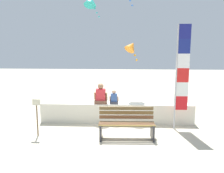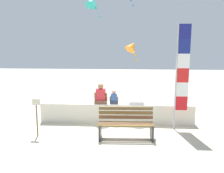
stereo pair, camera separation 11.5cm
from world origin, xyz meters
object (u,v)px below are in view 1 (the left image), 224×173
(flag_banner, at_px, (181,72))
(sign_post, at_px, (37,114))
(person_child, at_px, (114,98))
(kite_orange, at_px, (131,46))
(park_bench, at_px, (127,124))
(kite_teal, at_px, (91,1))
(person_adult, at_px, (101,96))

(flag_banner, xyz_separation_m, sign_post, (-4.34, -0.88, -1.20))
(person_child, distance_m, kite_orange, 2.58)
(kite_orange, bearing_deg, sign_post, -131.71)
(park_bench, relative_size, flag_banner, 0.49)
(park_bench, relative_size, person_child, 3.39)
(park_bench, distance_m, flag_banner, 2.40)
(flag_banner, distance_m, kite_teal, 5.96)
(person_adult, height_order, sign_post, person_adult)
(kite_orange, bearing_deg, person_adult, -121.76)
(person_adult, xyz_separation_m, person_child, (0.46, 0.00, -0.09))
(kite_teal, bearing_deg, flag_banner, -49.66)
(flag_banner, height_order, sign_post, flag_banner)
(person_adult, height_order, person_child, person_adult)
(person_adult, bearing_deg, sign_post, -140.81)
(park_bench, relative_size, kite_orange, 1.88)
(person_child, bearing_deg, kite_orange, 70.38)
(flag_banner, bearing_deg, kite_teal, 130.34)
(kite_orange, bearing_deg, person_child, -109.62)
(kite_orange, relative_size, kite_teal, 0.78)
(person_child, relative_size, kite_orange, 0.55)
(person_adult, relative_size, flag_banner, 0.21)
(park_bench, distance_m, person_child, 1.55)
(person_adult, xyz_separation_m, sign_post, (-1.75, -1.43, -0.28))
(kite_orange, distance_m, kite_teal, 3.27)
(park_bench, distance_m, kite_teal, 6.71)
(kite_orange, bearing_deg, flag_banner, -57.03)
(park_bench, xyz_separation_m, flag_banner, (1.69, 0.87, 1.46))
(person_adult, bearing_deg, kite_orange, 58.24)
(person_adult, xyz_separation_m, kite_orange, (1.09, 1.76, 1.69))
(kite_teal, relative_size, sign_post, 0.98)
(park_bench, bearing_deg, flag_banner, 27.19)
(kite_orange, bearing_deg, park_bench, -93.44)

